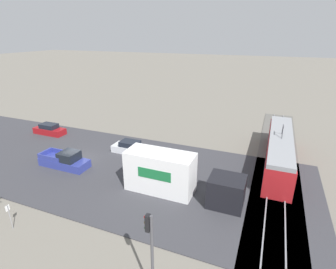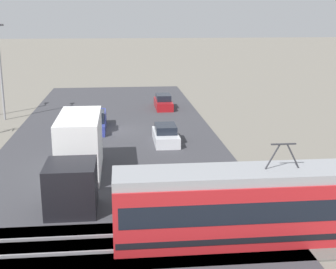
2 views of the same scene
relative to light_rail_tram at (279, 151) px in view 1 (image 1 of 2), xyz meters
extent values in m
plane|color=slate|center=(7.48, -20.70, -1.65)|extent=(320.00, 320.00, 0.00)
cube|color=#38383D|center=(7.48, -20.70, -1.61)|extent=(16.83, 49.49, 0.08)
cube|color=#5B5954|center=(7.48, 0.00, -1.61)|extent=(54.58, 4.40, 0.08)
cube|color=gray|center=(7.48, -0.72, -1.50)|extent=(53.49, 0.10, 0.14)
cube|color=gray|center=(7.48, 0.72, -1.50)|extent=(53.49, 0.10, 0.14)
cube|color=#B21E23|center=(0.00, 0.00, -0.15)|extent=(14.69, 2.52, 2.84)
cube|color=black|center=(0.00, 0.00, 0.18)|extent=(14.25, 2.55, 0.95)
cube|color=black|center=(0.00, 0.00, -1.03)|extent=(14.54, 2.56, 0.27)
cube|color=gray|center=(0.00, 0.00, 1.47)|extent=(14.69, 2.32, 0.41)
cylinder|color=#2D2D33|center=(-0.45, 0.00, 2.22)|extent=(0.66, 0.07, 1.15)
cylinder|color=#2D2D33|center=(0.45, 0.00, 2.22)|extent=(0.66, 0.07, 1.15)
cube|color=#2D2D33|center=(0.00, 0.00, 2.77)|extent=(1.10, 0.08, 0.06)
cube|color=black|center=(9.50, -3.91, -0.32)|extent=(2.52, 2.88, 2.51)
cube|color=white|center=(9.50, -9.84, 0.27)|extent=(2.52, 6.11, 3.70)
cube|color=#196B38|center=(10.77, -9.84, 0.64)|extent=(0.02, 3.06, 0.92)
cube|color=navy|center=(9.23, -21.19, -1.14)|extent=(1.98, 5.46, 0.86)
cube|color=black|center=(9.23, -20.42, -0.24)|extent=(1.83, 1.86, 0.93)
cube|color=navy|center=(10.15, -22.33, -0.46)|extent=(0.12, 2.73, 0.50)
cube|color=navy|center=(8.32, -22.33, -0.46)|extent=(0.12, 2.73, 0.50)
cube|color=navy|center=(9.23, -23.81, -0.46)|extent=(1.83, 0.22, 0.50)
cube|color=red|center=(10.01, -23.89, -0.88)|extent=(0.14, 0.04, 0.18)
cube|color=maroon|center=(2.39, -30.11, -1.14)|extent=(1.71, 4.59, 0.86)
cube|color=black|center=(2.39, -30.11, -0.40)|extent=(1.47, 2.39, 0.63)
cube|color=silver|center=(3.48, -16.42, -1.16)|extent=(1.84, 4.33, 0.82)
cube|color=black|center=(3.48, -16.42, -0.46)|extent=(1.58, 2.25, 0.60)
cylinder|color=#47474C|center=(19.16, -6.02, 1.03)|extent=(0.16, 0.16, 5.37)
cube|color=black|center=(19.16, -6.20, 3.25)|extent=(0.28, 0.22, 0.95)
sphere|color=red|center=(19.16, -6.32, 3.57)|extent=(0.18, 0.18, 0.18)
sphere|color=#3C2C06|center=(19.16, -6.32, 3.25)|extent=(0.18, 0.18, 0.18)
sphere|color=black|center=(19.16, -6.32, 2.93)|extent=(0.18, 0.18, 0.18)
cylinder|color=gray|center=(18.22, -17.91, -0.65)|extent=(0.06, 0.06, 2.01)
cube|color=white|center=(18.22, -17.94, 0.14)|extent=(0.32, 0.02, 0.44)
cube|color=red|center=(18.22, -17.95, 0.14)|extent=(0.31, 0.01, 0.10)
camera|label=1|loc=(28.27, -1.45, 11.82)|focal=28.00mm
camera|label=2|loc=(6.90, 18.66, 8.17)|focal=50.00mm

